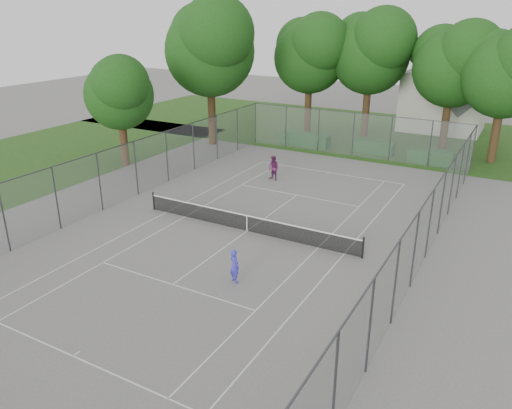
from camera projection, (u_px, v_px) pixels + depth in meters
The scene contains 17 objects.
ground at pixel (247, 231), 26.77m from camera, with size 120.00×120.00×0.00m, color slate.
grass_far at pixel (383, 133), 47.91m from camera, with size 60.00×20.00×0.00m, color #214413.
court_markings at pixel (247, 231), 26.76m from camera, with size 11.03×23.83×0.01m.
tennis_net at pixel (247, 222), 26.58m from camera, with size 12.87×0.10×1.10m.
perimeter_fence at pixel (247, 200), 26.11m from camera, with size 18.08×34.08×3.52m.
tree_far_left at pixel (311, 51), 45.79m from camera, with size 7.66×7.00×11.02m.
tree_far_midleft at pixel (372, 48), 44.20m from camera, with size 8.00×7.30×11.50m.
tree_far_midright at pixel (455, 61), 39.96m from camera, with size 7.34×6.71×10.56m.
tree_far_right at pixel (508, 69), 36.31m from camera, with size 7.17×6.55×10.31m.
tree_side_back at pixel (210, 44), 41.06m from camera, with size 8.60×7.85×12.36m.
tree_side_front at pixel (119, 90), 36.08m from camera, with size 5.77×5.27×8.29m.
hedge_left at pixel (305, 140), 43.43m from camera, with size 4.32×1.30×1.08m, color #174A1B.
hedge_mid at pixel (374, 147), 41.10m from camera, with size 3.29×0.94×1.03m, color #174A1B.
hedge_right at pixel (431, 157), 38.46m from camera, with size 3.36×1.23×1.01m, color #174A1B.
house at pixel (445, 92), 47.92m from camera, with size 7.47×5.79×9.30m.
girl_player at pixel (235, 266), 21.54m from camera, with size 0.56×0.37×1.54m, color #3A36CC.
woman_player at pixel (274, 168), 34.53m from camera, with size 0.84×0.65×1.73m, color #652156.
Camera 1 is at (12.33, -21.07, 11.09)m, focal length 35.00 mm.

